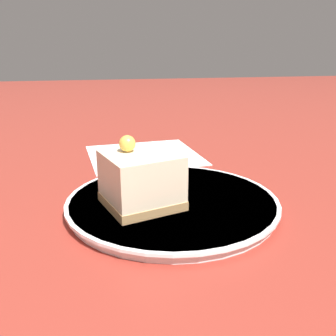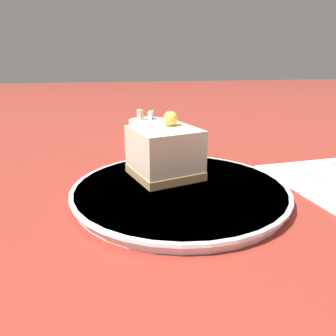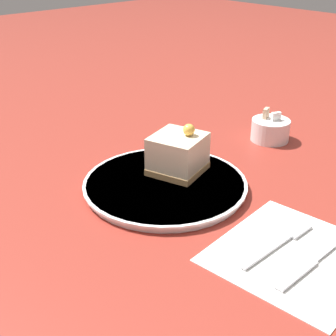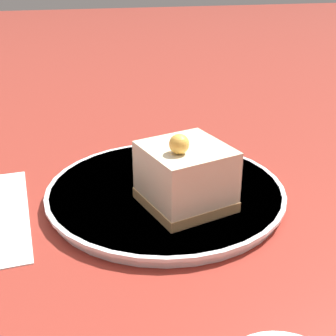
{
  "view_description": "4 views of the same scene",
  "coord_description": "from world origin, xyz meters",
  "px_view_note": "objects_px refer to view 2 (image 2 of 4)",
  "views": [
    {
      "loc": [
        -0.43,
        0.06,
        0.21
      ],
      "look_at": [
        0.02,
        -0.02,
        0.06
      ],
      "focal_mm": 40.0,
      "sensor_mm": 36.0,
      "label": 1
    },
    {
      "loc": [
        -0.06,
        -0.42,
        0.18
      ],
      "look_at": [
        0.01,
        -0.04,
        0.04
      ],
      "focal_mm": 35.0,
      "sensor_mm": 36.0,
      "label": 2
    },
    {
      "loc": [
        0.55,
        -0.51,
        0.4
      ],
      "look_at": [
        0.03,
        -0.03,
        0.05
      ],
      "focal_mm": 50.0,
      "sensor_mm": 36.0,
      "label": 3
    },
    {
      "loc": [
        0.12,
        0.45,
        0.27
      ],
      "look_at": [
        0.02,
        -0.03,
        0.04
      ],
      "focal_mm": 50.0,
      "sensor_mm": 36.0,
      "label": 4
    }
  ],
  "objects_px": {
    "plate": "(180,191)",
    "sugar_bowl": "(148,130)",
    "cake_slice": "(165,152)",
    "fork": "(330,178)"
  },
  "relations": [
    {
      "from": "plate",
      "to": "sugar_bowl",
      "type": "distance_m",
      "value": 0.31
    },
    {
      "from": "sugar_bowl",
      "to": "fork",
      "type": "bearing_deg",
      "value": -50.9
    },
    {
      "from": "plate",
      "to": "fork",
      "type": "relative_size",
      "value": 1.85
    },
    {
      "from": "cake_slice",
      "to": "plate",
      "type": "bearing_deg",
      "value": -90.42
    },
    {
      "from": "plate",
      "to": "fork",
      "type": "xyz_separation_m",
      "value": [
        0.23,
        0.02,
        -0.0
      ]
    },
    {
      "from": "cake_slice",
      "to": "sugar_bowl",
      "type": "bearing_deg",
      "value": 71.45
    },
    {
      "from": "plate",
      "to": "fork",
      "type": "distance_m",
      "value": 0.23
    },
    {
      "from": "cake_slice",
      "to": "fork",
      "type": "xyz_separation_m",
      "value": [
        0.24,
        -0.03,
        -0.04
      ]
    },
    {
      "from": "plate",
      "to": "sugar_bowl",
      "type": "xyz_separation_m",
      "value": [
        -0.01,
        0.31,
        0.02
      ]
    },
    {
      "from": "fork",
      "to": "sugar_bowl",
      "type": "relative_size",
      "value": 1.9
    }
  ]
}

